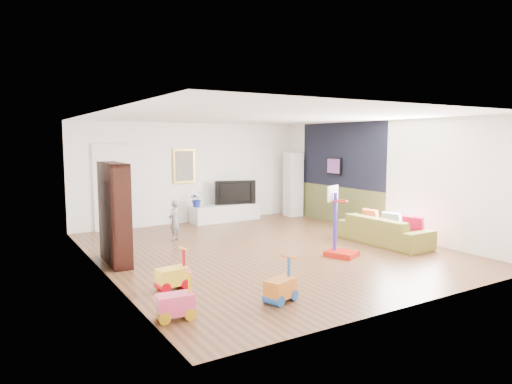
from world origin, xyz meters
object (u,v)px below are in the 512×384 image
sofa (384,230)px  basketball_hoop (342,221)px  media_console (226,213)px  bookshelf (114,213)px

sofa → basketball_hoop: bearing=101.1°
media_console → basketball_hoop: 4.67m
basketball_hoop → bookshelf: bearing=132.3°
bookshelf → sofa: 5.59m
media_console → sofa: sofa is taller
sofa → basketball_hoop: 1.59m
media_console → basketball_hoop: basketball_hoop is taller
media_console → basketball_hoop: (0.11, -4.64, 0.45)m
media_console → bookshelf: bookshelf is taller
media_console → basketball_hoop: size_ratio=1.45×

